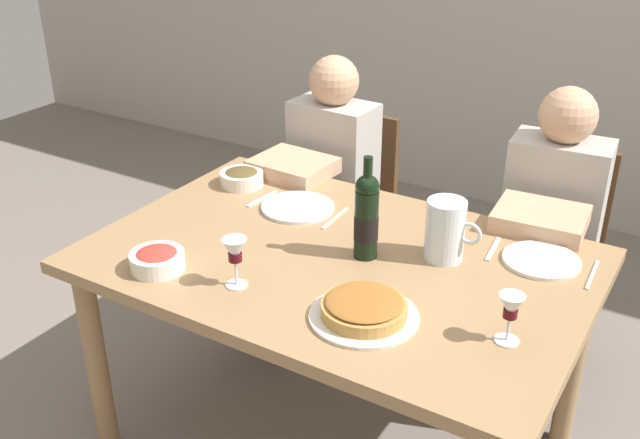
{
  "coord_description": "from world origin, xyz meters",
  "views": [
    {
      "loc": [
        0.97,
        -1.7,
        1.86
      ],
      "look_at": [
        -0.1,
        0.06,
        0.83
      ],
      "focal_mm": 41.06,
      "sensor_mm": 36.0,
      "label": 1
    }
  ],
  "objects_px": {
    "salad_bowl": "(157,259)",
    "chair_left": "(348,199)",
    "wine_glass_left_diner": "(511,309)",
    "water_pitcher": "(445,234)",
    "baked_tart": "(364,309)",
    "chair_right": "(552,245)",
    "wine_glass_right_diner": "(235,253)",
    "dinner_plate_left_setting": "(298,207)",
    "diner_right": "(543,244)",
    "dinner_plate_right_setting": "(541,260)",
    "olive_bowl": "(242,177)",
    "dining_table": "(337,281)",
    "diner_left": "(318,193)",
    "wine_bottle": "(366,216)"
  },
  "relations": [
    {
      "from": "olive_bowl",
      "to": "diner_left",
      "type": "relative_size",
      "value": 0.14
    },
    {
      "from": "dinner_plate_left_setting",
      "to": "chair_right",
      "type": "distance_m",
      "value": 1.04
    },
    {
      "from": "dinner_plate_left_setting",
      "to": "dinner_plate_right_setting",
      "type": "bearing_deg",
      "value": 4.8
    },
    {
      "from": "salad_bowl",
      "to": "diner_left",
      "type": "bearing_deg",
      "value": 92.53
    },
    {
      "from": "dining_table",
      "to": "baked_tart",
      "type": "distance_m",
      "value": 0.36
    },
    {
      "from": "olive_bowl",
      "to": "chair_right",
      "type": "distance_m",
      "value": 1.23
    },
    {
      "from": "wine_glass_left_diner",
      "to": "chair_left",
      "type": "bearing_deg",
      "value": 135.16
    },
    {
      "from": "dinner_plate_left_setting",
      "to": "salad_bowl",
      "type": "bearing_deg",
      "value": -103.16
    },
    {
      "from": "dinner_plate_right_setting",
      "to": "chair_right",
      "type": "relative_size",
      "value": 0.27
    },
    {
      "from": "chair_left",
      "to": "dining_table",
      "type": "bearing_deg",
      "value": 120.38
    },
    {
      "from": "wine_bottle",
      "to": "chair_right",
      "type": "bearing_deg",
      "value": 66.95
    },
    {
      "from": "olive_bowl",
      "to": "chair_right",
      "type": "bearing_deg",
      "value": 31.97
    },
    {
      "from": "wine_glass_right_diner",
      "to": "salad_bowl",
      "type": "bearing_deg",
      "value": -169.5
    },
    {
      "from": "water_pitcher",
      "to": "salad_bowl",
      "type": "distance_m",
      "value": 0.86
    },
    {
      "from": "dinner_plate_right_setting",
      "to": "wine_glass_right_diner",
      "type": "bearing_deg",
      "value": -140.41
    },
    {
      "from": "salad_bowl",
      "to": "wine_glass_left_diner",
      "type": "xyz_separation_m",
      "value": [
        1.0,
        0.19,
        0.06
      ]
    },
    {
      "from": "wine_glass_left_diner",
      "to": "wine_bottle",
      "type": "bearing_deg",
      "value": 158.55
    },
    {
      "from": "dinner_plate_right_setting",
      "to": "dining_table",
      "type": "bearing_deg",
      "value": -152.7
    },
    {
      "from": "olive_bowl",
      "to": "diner_left",
      "type": "height_order",
      "value": "diner_left"
    },
    {
      "from": "olive_bowl",
      "to": "wine_glass_right_diner",
      "type": "xyz_separation_m",
      "value": [
        0.41,
        -0.58,
        0.08
      ]
    },
    {
      "from": "water_pitcher",
      "to": "baked_tart",
      "type": "height_order",
      "value": "water_pitcher"
    },
    {
      "from": "wine_glass_right_diner",
      "to": "dinner_plate_right_setting",
      "type": "xyz_separation_m",
      "value": [
        0.7,
        0.58,
        -0.1
      ]
    },
    {
      "from": "water_pitcher",
      "to": "dinner_plate_right_setting",
      "type": "distance_m",
      "value": 0.3
    },
    {
      "from": "wine_glass_left_diner",
      "to": "diner_right",
      "type": "bearing_deg",
      "value": 98.53
    },
    {
      "from": "dinner_plate_left_setting",
      "to": "chair_right",
      "type": "xyz_separation_m",
      "value": [
        0.73,
        0.7,
        -0.27
      ]
    },
    {
      "from": "wine_glass_right_diner",
      "to": "dinner_plate_left_setting",
      "type": "height_order",
      "value": "wine_glass_right_diner"
    },
    {
      "from": "salad_bowl",
      "to": "chair_left",
      "type": "relative_size",
      "value": 0.19
    },
    {
      "from": "dining_table",
      "to": "baked_tart",
      "type": "relative_size",
      "value": 5.1
    },
    {
      "from": "salad_bowl",
      "to": "diner_right",
      "type": "relative_size",
      "value": 0.14
    },
    {
      "from": "diner_left",
      "to": "diner_right",
      "type": "xyz_separation_m",
      "value": [
        0.92,
        0.05,
        0.0
      ]
    },
    {
      "from": "salad_bowl",
      "to": "dinner_plate_left_setting",
      "type": "distance_m",
      "value": 0.57
    },
    {
      "from": "water_pitcher",
      "to": "wine_glass_right_diner",
      "type": "xyz_separation_m",
      "value": [
        -0.44,
        -0.45,
        0.02
      ]
    },
    {
      "from": "chair_left",
      "to": "diner_left",
      "type": "distance_m",
      "value": 0.26
    },
    {
      "from": "chair_right",
      "to": "wine_glass_left_diner",
      "type": "bearing_deg",
      "value": 92.95
    },
    {
      "from": "wine_glass_right_diner",
      "to": "wine_glass_left_diner",
      "type": "bearing_deg",
      "value": 10.64
    },
    {
      "from": "water_pitcher",
      "to": "dinner_plate_right_setting",
      "type": "relative_size",
      "value": 0.82
    },
    {
      "from": "dinner_plate_left_setting",
      "to": "olive_bowl",
      "type": "bearing_deg",
      "value": 167.35
    },
    {
      "from": "salad_bowl",
      "to": "wine_glass_right_diner",
      "type": "bearing_deg",
      "value": 10.5
    },
    {
      "from": "water_pitcher",
      "to": "chair_right",
      "type": "bearing_deg",
      "value": 77.98
    },
    {
      "from": "dining_table",
      "to": "diner_left",
      "type": "bearing_deg",
      "value": 126.02
    },
    {
      "from": "dining_table",
      "to": "wine_glass_left_diner",
      "type": "distance_m",
      "value": 0.63
    },
    {
      "from": "diner_left",
      "to": "olive_bowl",
      "type": "bearing_deg",
      "value": 75.02
    },
    {
      "from": "wine_glass_right_diner",
      "to": "dinner_plate_left_setting",
      "type": "bearing_deg",
      "value": 103.61
    },
    {
      "from": "dinner_plate_left_setting",
      "to": "wine_glass_right_diner",
      "type": "bearing_deg",
      "value": -76.39
    },
    {
      "from": "olive_bowl",
      "to": "chair_left",
      "type": "height_order",
      "value": "chair_left"
    },
    {
      "from": "olive_bowl",
      "to": "diner_right",
      "type": "bearing_deg",
      "value": 21.1
    },
    {
      "from": "dining_table",
      "to": "water_pitcher",
      "type": "bearing_deg",
      "value": 28.2
    },
    {
      "from": "dining_table",
      "to": "dinner_plate_left_setting",
      "type": "relative_size",
      "value": 5.93
    },
    {
      "from": "wine_bottle",
      "to": "olive_bowl",
      "type": "distance_m",
      "value": 0.69
    },
    {
      "from": "wine_bottle",
      "to": "chair_right",
      "type": "relative_size",
      "value": 0.37
    }
  ]
}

